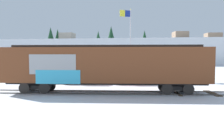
{
  "coord_description": "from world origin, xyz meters",
  "views": [
    {
      "loc": [
        2.96,
        -16.48,
        3.1
      ],
      "look_at": [
        1.12,
        0.69,
        2.17
      ],
      "focal_mm": 31.51,
      "sensor_mm": 36.0,
      "label": 1
    }
  ],
  "objects_px": {
    "freight_car": "(105,65)",
    "parked_car_red": "(133,77)",
    "parked_car_white": "(82,76)",
    "flagpole": "(128,33)"
  },
  "relations": [
    {
      "from": "flagpole",
      "to": "parked_car_red",
      "type": "distance_m",
      "value": 8.45
    },
    {
      "from": "parked_car_white",
      "to": "parked_car_red",
      "type": "xyz_separation_m",
      "value": [
        5.7,
        0.45,
        -0.07
      ]
    },
    {
      "from": "freight_car",
      "to": "flagpole",
      "type": "relative_size",
      "value": 1.72
    },
    {
      "from": "parked_car_white",
      "to": "parked_car_red",
      "type": "relative_size",
      "value": 0.92
    },
    {
      "from": "flagpole",
      "to": "parked_car_white",
      "type": "xyz_separation_m",
      "value": [
        -5.05,
        -6.75,
        -5.52
      ]
    },
    {
      "from": "flagpole",
      "to": "parked_car_red",
      "type": "bearing_deg",
      "value": -84.14
    },
    {
      "from": "freight_car",
      "to": "parked_car_red",
      "type": "relative_size",
      "value": 3.44
    },
    {
      "from": "freight_car",
      "to": "parked_car_white",
      "type": "bearing_deg",
      "value": 122.81
    },
    {
      "from": "parked_car_white",
      "to": "parked_car_red",
      "type": "height_order",
      "value": "parked_car_white"
    },
    {
      "from": "freight_car",
      "to": "flagpole",
      "type": "xyz_separation_m",
      "value": [
        1.65,
        12.03,
        4.08
      ]
    }
  ]
}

